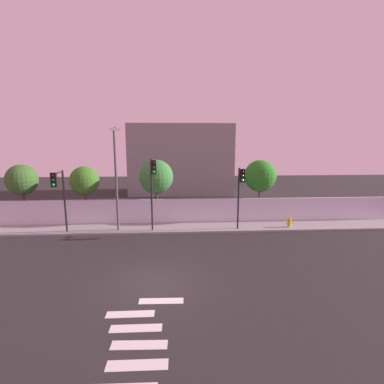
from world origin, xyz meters
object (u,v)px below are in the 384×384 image
at_px(traffic_light_left, 240,186).
at_px(street_lamp_curbside, 116,172).
at_px(traffic_light_center, 59,189).
at_px(fire_hydrant, 289,222).
at_px(roadside_tree_leftmost, 22,180).
at_px(roadside_tree_midleft, 84,181).
at_px(roadside_tree_midright, 156,177).
at_px(roadside_tree_rightmost, 260,176).
at_px(traffic_light_right, 152,180).

xyz_separation_m(traffic_light_left, street_lamp_curbside, (-8.48, 0.46, 0.95)).
distance_m(traffic_light_center, fire_hydrant, 16.13).
relative_size(street_lamp_curbside, roadside_tree_leftmost, 1.54).
height_order(roadside_tree_midleft, roadside_tree_midright, roadside_tree_midright).
distance_m(roadside_tree_leftmost, roadside_tree_rightmost, 18.46).
distance_m(traffic_light_center, roadside_tree_leftmost, 5.49).
bearing_deg(roadside_tree_midright, fire_hydrant, -15.03).
height_order(traffic_light_center, roadside_tree_midleft, roadside_tree_midleft).
distance_m(roadside_tree_leftmost, roadside_tree_midleft, 4.69).
xyz_separation_m(street_lamp_curbside, roadside_tree_midright, (2.52, 2.78, -0.70)).
bearing_deg(fire_hydrant, roadside_tree_midright, 164.97).
bearing_deg(traffic_light_center, roadside_tree_midright, 30.81).
height_order(traffic_light_center, street_lamp_curbside, street_lamp_curbside).
relative_size(traffic_light_center, roadside_tree_leftmost, 0.93).
distance_m(traffic_light_right, roadside_tree_midleft, 6.53).
bearing_deg(roadside_tree_midright, street_lamp_curbside, -132.24).
distance_m(street_lamp_curbside, roadside_tree_midright, 3.82).
xyz_separation_m(traffic_light_right, street_lamp_curbside, (-2.51, 0.70, 0.48)).
bearing_deg(roadside_tree_leftmost, traffic_light_left, -11.33).
xyz_separation_m(traffic_light_center, street_lamp_curbside, (3.55, 0.84, 0.98)).
bearing_deg(roadside_tree_midleft, roadside_tree_leftmost, 180.00).
bearing_deg(street_lamp_curbside, fire_hydrant, 0.71).
distance_m(traffic_light_left, roadside_tree_rightmost, 3.98).
height_order(fire_hydrant, roadside_tree_leftmost, roadside_tree_leftmost).
distance_m(street_lamp_curbside, fire_hydrant, 12.87).
distance_m(roadside_tree_midright, roadside_tree_rightmost, 8.26).
bearing_deg(roadside_tree_midright, roadside_tree_midleft, 180.00).
distance_m(roadside_tree_leftmost, roadside_tree_midright, 10.20).
bearing_deg(traffic_light_right, roadside_tree_midleft, 147.67).
bearing_deg(roadside_tree_leftmost, roadside_tree_midright, -0.00).
bearing_deg(fire_hydrant, roadside_tree_midleft, 170.26).
bearing_deg(roadside_tree_rightmost, roadside_tree_leftmost, 180.00).
bearing_deg(roadside_tree_leftmost, traffic_light_center, -41.29).
bearing_deg(traffic_light_right, roadside_tree_midright, 89.79).
bearing_deg(fire_hydrant, traffic_light_center, -176.41).
bearing_deg(roadside_tree_midleft, roadside_tree_rightmost, -0.00).
bearing_deg(roadside_tree_leftmost, street_lamp_curbside, -19.91).
bearing_deg(roadside_tree_midleft, street_lamp_curbside, -42.90).
bearing_deg(street_lamp_curbside, traffic_light_center, -166.66).
xyz_separation_m(traffic_light_right, roadside_tree_rightmost, (8.27, 3.48, -0.21)).
bearing_deg(fire_hydrant, street_lamp_curbside, -179.29).
distance_m(roadside_tree_midleft, roadside_tree_midright, 5.52).
bearing_deg(roadside_tree_leftmost, traffic_light_right, -18.88).
bearing_deg(traffic_light_right, roadside_tree_leftmost, 161.12).
relative_size(traffic_light_right, fire_hydrant, 6.97).
height_order(traffic_light_left, traffic_light_right, traffic_light_right).
bearing_deg(street_lamp_curbside, roadside_tree_rightmost, 14.46).
height_order(traffic_light_right, roadside_tree_leftmost, traffic_light_right).
height_order(traffic_light_right, street_lamp_curbside, street_lamp_curbside).
bearing_deg(traffic_light_center, roadside_tree_rightmost, 14.18).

